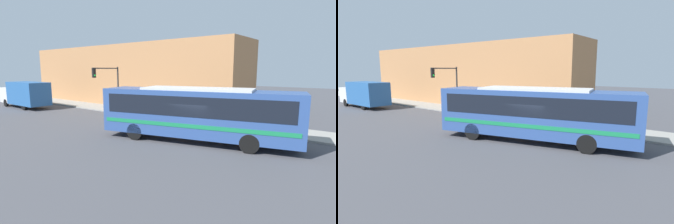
# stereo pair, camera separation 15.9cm
# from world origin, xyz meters

# --- Properties ---
(ground_plane) EXTENTS (120.00, 120.00, 0.00)m
(ground_plane) POSITION_xyz_m (0.00, 0.00, 0.00)
(ground_plane) COLOR #47474C
(sidewalk) EXTENTS (3.38, 70.00, 0.13)m
(sidewalk) POSITION_xyz_m (6.19, 20.00, 0.06)
(sidewalk) COLOR gray
(sidewalk) RESTS_ON ground_plane
(building_facade) EXTENTS (6.00, 32.74, 7.49)m
(building_facade) POSITION_xyz_m (10.88, 17.37, 3.74)
(building_facade) COLOR #B27A4C
(building_facade) RESTS_ON ground_plane
(city_bus) EXTENTS (5.41, 12.44, 3.40)m
(city_bus) POSITION_xyz_m (0.35, 0.03, 1.97)
(city_bus) COLOR #2D4C8C
(city_bus) RESTS_ON ground_plane
(delivery_truck) EXTENTS (2.49, 8.19, 3.06)m
(delivery_truck) POSITION_xyz_m (0.93, 24.19, 1.67)
(delivery_truck) COLOR #265999
(delivery_truck) RESTS_ON ground_plane
(fire_hydrant) EXTENTS (0.22, 0.30, 0.69)m
(fire_hydrant) POSITION_xyz_m (5.10, 2.02, 0.47)
(fire_hydrant) COLOR #999999
(fire_hydrant) RESTS_ON sidewalk
(traffic_light_pole) EXTENTS (3.28, 0.35, 4.66)m
(traffic_light_pole) POSITION_xyz_m (4.05, 12.61, 3.36)
(traffic_light_pole) COLOR #2D2D2D
(traffic_light_pole) RESTS_ON sidewalk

